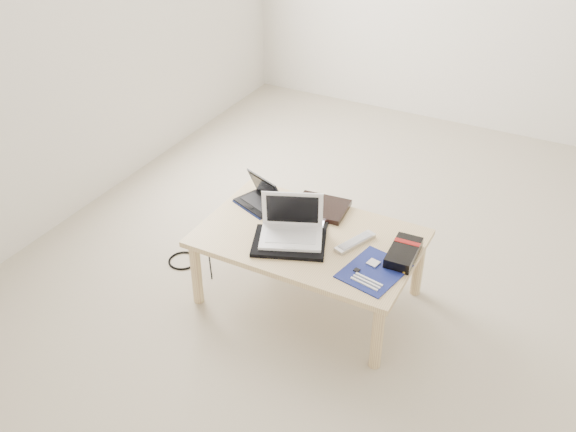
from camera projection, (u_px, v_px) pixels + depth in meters
The scene contains 13 objects.
ground at pixel (395, 259), 3.73m from camera, with size 4.00×4.00×0.00m, color #AA9C8A.
coffee_table at pixel (309, 244), 3.26m from camera, with size 1.10×0.70×0.40m.
book at pixel (321, 207), 3.43m from camera, with size 0.30×0.26×0.03m.
netbook at pixel (261, 198), 3.46m from camera, with size 0.29×0.25×0.17m.
tablet at pixel (305, 225), 3.31m from camera, with size 0.26×0.23×0.01m.
remote at pixel (355, 242), 3.17m from camera, with size 0.14×0.25×0.02m.
neoprene_sleeve at pixel (289, 243), 3.17m from camera, with size 0.36×0.26×0.02m, color black.
white_laptop at pixel (292, 228), 3.18m from camera, with size 0.36×0.32×0.22m.
motherboard at pixel (374, 271), 2.99m from camera, with size 0.30×0.35×0.01m.
gpu_box at pixel (404, 253), 3.07m from camera, with size 0.14×0.26×0.06m.
cable_coil at pixel (281, 221), 3.34m from camera, with size 0.09×0.09×0.01m, color black.
floor_cable_coil at pixel (183, 261), 3.71m from camera, with size 0.17×0.17×0.01m, color black.
floor_cable_trail at pixel (210, 260), 3.72m from camera, with size 0.01×0.01×0.35m, color black.
Camera 1 is at (0.83, -2.92, 2.27)m, focal length 40.00 mm.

